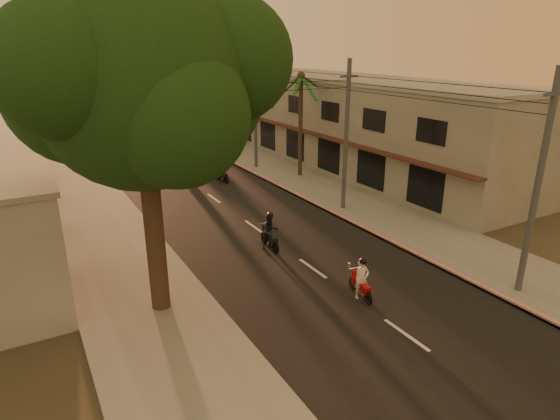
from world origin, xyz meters
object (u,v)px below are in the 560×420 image
at_px(broadleaf_tree, 151,82).
at_px(scooter_far_a, 187,172).
at_px(palm_tree, 301,82).
at_px(scooter_mid_b, 222,171).
at_px(parked_car, 185,141).
at_px(scooter_red, 361,280).
at_px(scooter_mid_a, 270,232).

height_order(broadleaf_tree, scooter_far_a, broadleaf_tree).
relative_size(palm_tree, scooter_far_a, 4.80).
height_order(broadleaf_tree, scooter_mid_b, broadleaf_tree).
bearing_deg(parked_car, scooter_mid_b, -99.49).
bearing_deg(scooter_red, parked_car, 94.14).
height_order(palm_tree, scooter_far_a, palm_tree).
height_order(scooter_red, scooter_mid_b, scooter_mid_b).
distance_m(broadleaf_tree, palm_tree, 20.18).
distance_m(palm_tree, scooter_red, 19.85).
xyz_separation_m(palm_tree, parked_car, (-4.32, 14.75, -6.46)).
bearing_deg(parked_car, broadleaf_tree, -112.49).
xyz_separation_m(broadleaf_tree, parked_car, (10.29, 28.61, -7.78)).
relative_size(scooter_red, scooter_mid_b, 0.95).
xyz_separation_m(palm_tree, scooter_mid_a, (-8.59, -11.02, -6.28)).
relative_size(scooter_mid_b, scooter_far_a, 1.11).
bearing_deg(palm_tree, parked_car, 106.33).
relative_size(broadleaf_tree, scooter_far_a, 7.09).
distance_m(broadleaf_tree, scooter_mid_a, 10.10).
height_order(palm_tree, scooter_mid_a, palm_tree).
height_order(scooter_red, scooter_far_a, scooter_red).
bearing_deg(scooter_mid_a, parked_car, 84.27).
distance_m(broadleaf_tree, scooter_far_a, 19.52).
xyz_separation_m(palm_tree, scooter_far_a, (-8.13, 2.87, -6.38)).
distance_m(palm_tree, scooter_mid_b, 8.77).
bearing_deg(parked_car, scooter_mid_a, -102.11).
bearing_deg(palm_tree, broadleaf_tree, -136.52).
bearing_deg(scooter_far_a, broadleaf_tree, -125.32).
xyz_separation_m(scooter_red, scooter_mid_b, (1.85, 18.69, 0.05)).
xyz_separation_m(broadleaf_tree, palm_tree, (14.61, 13.86, -1.33)).
distance_m(broadleaf_tree, parked_car, 31.38).
distance_m(palm_tree, scooter_far_a, 10.72).
xyz_separation_m(scooter_red, scooter_mid_a, (-0.85, 6.11, 0.09)).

